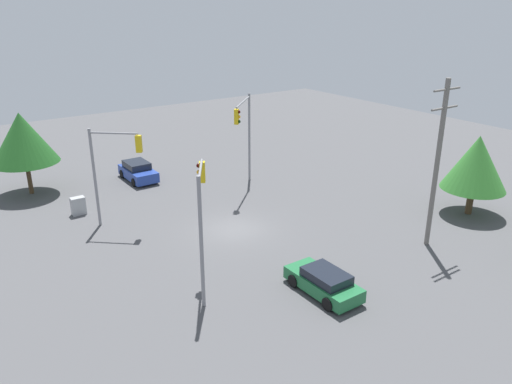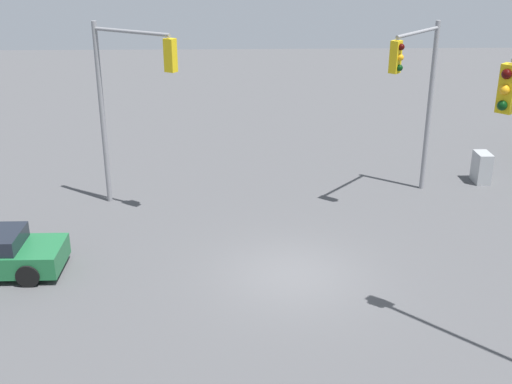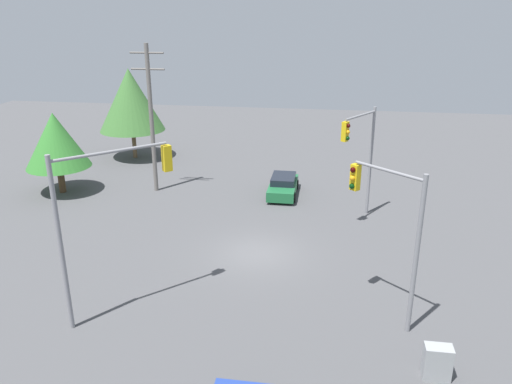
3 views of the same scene
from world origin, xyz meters
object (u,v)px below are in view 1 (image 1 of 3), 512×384
Objects in this scene: sedan_green at (324,282)px; electrical_cabinet at (78,206)px; traffic_signal_main at (112,162)px; traffic_signal_cross at (201,210)px; traffic_signal_aux at (245,126)px; sedan_blue at (138,171)px.

sedan_green is 18.25m from electrical_cabinet.
electrical_cabinet is at bearing 155.84° from traffic_signal_main.
traffic_signal_cross is (-0.65, 10.05, 0.10)m from traffic_signal_main.
sedan_green is 0.64× the size of traffic_signal_main.
traffic_signal_main is 10.86m from traffic_signal_aux.
sedan_blue is at bearing 92.17° from sedan_green.
electrical_cabinet is at bearing 41.04° from traffic_signal_cross.
traffic_signal_cross is at bearing 143.28° from sedan_green.
sedan_blue is 9.77m from traffic_signal_aux.
sedan_green is at bearing 92.17° from sedan_blue.
traffic_signal_aux reaches higher than traffic_signal_main.
electrical_cabinet is (2.17, -13.37, -3.81)m from traffic_signal_cross.
sedan_blue is at bearing -144.51° from electrical_cabinet.
sedan_green is at bearing -94.90° from traffic_signal_cross.
traffic_signal_cross is 15.23m from traffic_signal_aux.
sedan_blue is 7.49m from electrical_cabinet.
traffic_signal_cross is at bearing -45.18° from traffic_signal_main.
traffic_signal_main reaches higher than sedan_green.
traffic_signal_main is 10.08m from traffic_signal_cross.
sedan_blue is at bearing 100.31° from traffic_signal_main.
traffic_signal_cross reaches higher than electrical_cabinet.
traffic_signal_aux is at bearing 134.33° from sedan_blue.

